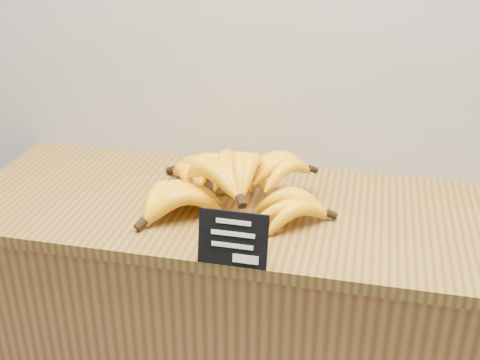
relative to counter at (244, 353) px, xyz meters
name	(u,v)px	position (x,y,z in m)	size (l,w,h in m)	color
counter	(244,353)	(0.00, 0.00, 0.00)	(1.43, 0.50, 0.90)	#A26A34
counter_top	(244,209)	(0.00, 0.00, 0.47)	(1.40, 0.54, 0.03)	olive
chalkboard_sign	(233,239)	(0.03, -0.26, 0.54)	(0.15, 0.01, 0.12)	black
banana_pile	(228,182)	(-0.04, 0.01, 0.53)	(0.52, 0.41, 0.13)	#FFBB0A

